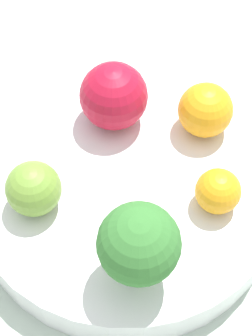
# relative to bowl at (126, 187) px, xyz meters

# --- Properties ---
(ground_plane) EXTENTS (6.00, 6.00, 0.00)m
(ground_plane) POSITION_rel_bowl_xyz_m (0.00, 0.00, -0.04)
(ground_plane) COLOR gray
(table_surface) EXTENTS (1.20, 1.20, 0.02)m
(table_surface) POSITION_rel_bowl_xyz_m (0.00, 0.00, -0.03)
(table_surface) COLOR #B2C6B2
(table_surface) RESTS_ON ground_plane
(bowl) EXTENTS (0.27, 0.27, 0.04)m
(bowl) POSITION_rel_bowl_xyz_m (0.00, 0.00, 0.00)
(bowl) COLOR white
(bowl) RESTS_ON table_surface
(broccoli) EXTENTS (0.06, 0.06, 0.08)m
(broccoli) POSITION_rel_bowl_xyz_m (0.03, 0.08, 0.07)
(broccoli) COLOR #99C17A
(broccoli) RESTS_ON bowl
(apple_red) EXTENTS (0.06, 0.06, 0.06)m
(apple_red) POSITION_rel_bowl_xyz_m (-0.02, -0.06, 0.05)
(apple_red) COLOR #B7142D
(apple_red) RESTS_ON bowl
(apple_green) EXTENTS (0.05, 0.05, 0.05)m
(apple_green) POSITION_rel_bowl_xyz_m (0.08, -0.01, 0.04)
(apple_green) COLOR olive
(apple_green) RESTS_ON bowl
(orange_front) EXTENTS (0.04, 0.04, 0.04)m
(orange_front) POSITION_rel_bowl_xyz_m (-0.05, 0.06, 0.04)
(orange_front) COLOR orange
(orange_front) RESTS_ON bowl
(orange_back) EXTENTS (0.05, 0.05, 0.05)m
(orange_back) POSITION_rel_bowl_xyz_m (-0.09, -0.01, 0.04)
(orange_back) COLOR orange
(orange_back) RESTS_ON bowl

